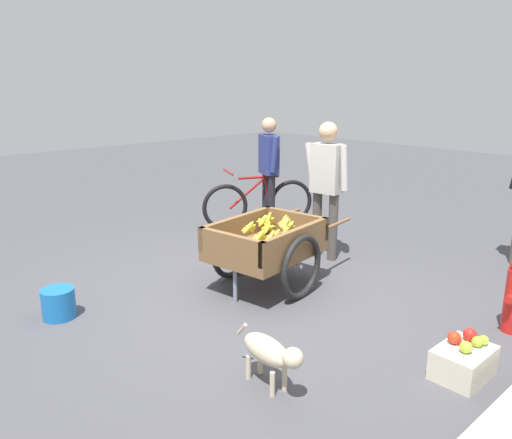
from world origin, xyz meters
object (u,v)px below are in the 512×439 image
vendor_person (327,179)px  cyclist_person (269,163)px  fruit_cart (266,246)px  dog (270,352)px  bicycle (259,203)px  apple_crate (464,360)px  plastic_bucket (59,303)px

vendor_person → cyclist_person: bearing=-108.2°
fruit_cart → cyclist_person: (-1.60, -1.61, 0.49)m
dog → cyclist_person: bearing=-134.0°
bicycle → apple_crate: size_ratio=3.49×
fruit_cart → apple_crate: 2.16m
bicycle → cyclist_person: bearing=155.7°
dog → plastic_bucket: bearing=-72.7°
plastic_bucket → apple_crate: size_ratio=0.66×
vendor_person → plastic_bucket: (2.97, -0.58, -0.83)m
plastic_bucket → cyclist_person: bearing=-165.9°
bicycle → plastic_bucket: bicycle is taller
vendor_person → cyclist_person: vendor_person is taller
bicycle → cyclist_person: (-0.14, 0.06, 0.58)m
cyclist_person → apple_crate: cyclist_person is taller
fruit_cart → dog: fruit_cart is taller
dog → plastic_bucket: (0.64, -2.04, -0.13)m
cyclist_person → dog: bearing=46.0°
vendor_person → plastic_bucket: 3.14m
bicycle → plastic_bucket: 3.44m
dog → plastic_bucket: dog is taller
apple_crate → dog: bearing=-37.1°
cyclist_person → dog: cyclist_person is taller
vendor_person → apple_crate: 2.74m
cyclist_person → plastic_bucket: 3.64m
vendor_person → cyclist_person: size_ratio=1.03×
vendor_person → bicycle: 1.66m
dog → apple_crate: size_ratio=1.53×
plastic_bucket → fruit_cart: bearing=157.9°
cyclist_person → plastic_bucket: size_ratio=5.36×
fruit_cart → cyclist_person: 2.32m
vendor_person → apple_crate: (1.22, 2.31, -0.83)m
cyclist_person → plastic_bucket: cyclist_person is taller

